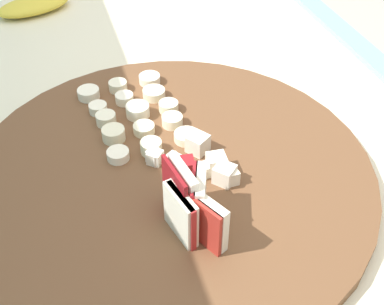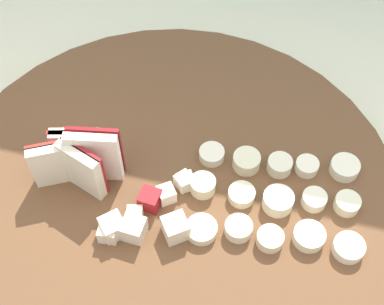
{
  "view_description": "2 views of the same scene",
  "coord_description": "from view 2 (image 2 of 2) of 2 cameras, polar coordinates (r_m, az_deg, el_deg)",
  "views": [
    {
      "loc": [
        -0.53,
        0.08,
        1.3
      ],
      "look_at": [
        -0.15,
        -0.04,
        0.95
      ],
      "focal_mm": 45.67,
      "sensor_mm": 36.0,
      "label": 1
    },
    {
      "loc": [
        -0.05,
        -0.27,
        1.39
      ],
      "look_at": [
        -0.12,
        0.03,
        0.95
      ],
      "focal_mm": 52.38,
      "sensor_mm": 36.0,
      "label": 2
    }
  ],
  "objects": [
    {
      "name": "banana_slice_rows",
      "position": [
        0.54,
        8.52,
        -4.64
      ],
      "size": [
        0.17,
        0.13,
        0.02
      ],
      "color": "#F4EAC6",
      "rests_on": "cutting_board"
    },
    {
      "name": "cutting_board",
      "position": [
        0.55,
        -2.34,
        -4.75
      ],
      "size": [
        0.46,
        0.46,
        0.02
      ],
      "primitive_type": "cylinder",
      "color": "brown",
      "rests_on": "tiled_countertop"
    },
    {
      "name": "tile_backsplash",
      "position": [
        0.98,
        12.58,
        8.64
      ],
      "size": [
        2.4,
        0.04,
        1.38
      ],
      "primitive_type": "cube",
      "color": "#5BA3C1",
      "rests_on": "ground"
    },
    {
      "name": "apple_dice_pile",
      "position": [
        0.52,
        -4.51,
        -6.33
      ],
      "size": [
        0.09,
        0.09,
        0.02
      ],
      "color": "#EFE5CC",
      "rests_on": "cutting_board"
    },
    {
      "name": "apple_wedge_fan",
      "position": [
        0.54,
        -11.56,
        -0.78
      ],
      "size": [
        0.08,
        0.05,
        0.07
      ],
      "color": "maroon",
      "rests_on": "cutting_board"
    }
  ]
}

